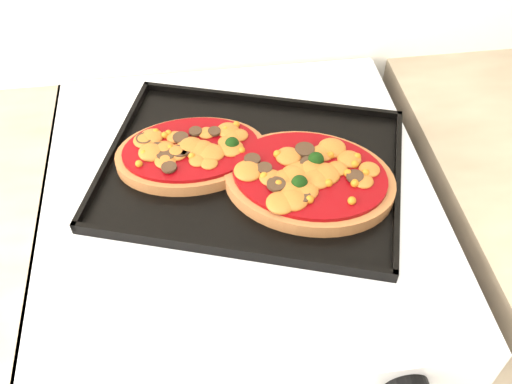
{
  "coord_description": "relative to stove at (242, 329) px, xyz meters",
  "views": [
    {
      "loc": [
        -0.08,
        1.1,
        1.55
      ],
      "look_at": [
        -0.0,
        1.67,
        0.92
      ],
      "focal_mm": 40.0,
      "sensor_mm": 36.0,
      "label": 1
    }
  ],
  "objects": [
    {
      "name": "baking_tray",
      "position": [
        0.02,
        0.02,
        0.47
      ],
      "size": [
        0.53,
        0.46,
        0.02
      ],
      "primitive_type": "cube",
      "rotation": [
        0.0,
        0.0,
        -0.32
      ],
      "color": "black",
      "rests_on": "stove"
    },
    {
      "name": "stove",
      "position": [
        0.0,
        0.0,
        0.0
      ],
      "size": [
        0.6,
        0.6,
        0.91
      ],
      "primitive_type": "cube",
      "color": "silver",
      "rests_on": "floor"
    },
    {
      "name": "pizza_left",
      "position": [
        -0.07,
        0.05,
        0.48
      ],
      "size": [
        0.24,
        0.16,
        0.03
      ],
      "primitive_type": null,
      "rotation": [
        0.0,
        0.0,
        0.03
      ],
      "color": "#A8673A",
      "rests_on": "baking_tray"
    },
    {
      "name": "pizza_right",
      "position": [
        0.1,
        -0.03,
        0.48
      ],
      "size": [
        0.31,
        0.27,
        0.04
      ],
      "primitive_type": null,
      "rotation": [
        0.0,
        0.0,
        -0.37
      ],
      "color": "#A8673A",
      "rests_on": "baking_tray"
    }
  ]
}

